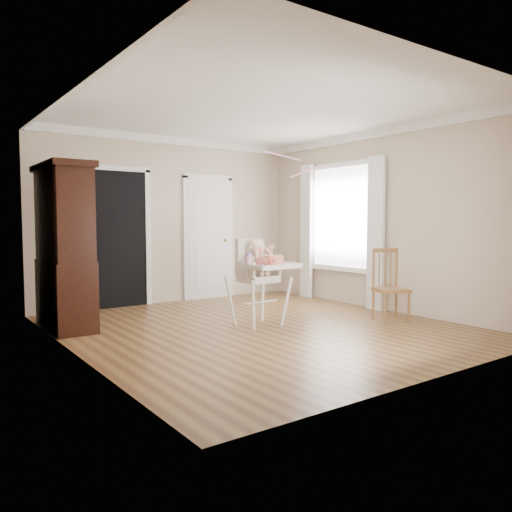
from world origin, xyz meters
TOP-DOWN VIEW (x-y plane):
  - floor at (0.00, 0.00)m, footprint 5.00×5.00m
  - ceiling at (0.00, 0.00)m, footprint 5.00×5.00m
  - wall_back at (0.00, 2.50)m, footprint 4.50×0.00m
  - wall_left at (-2.25, 0.00)m, footprint 0.00×5.00m
  - wall_right at (2.25, 0.00)m, footprint 0.00×5.00m
  - crown_molding at (0.00, 0.00)m, footprint 4.50×5.00m
  - doorway at (-0.90, 2.48)m, footprint 1.06×0.05m
  - closet_door at (0.70, 2.48)m, footprint 0.96×0.09m
  - window_right at (2.18, 0.80)m, footprint 0.13×1.84m
  - high_chair at (0.06, 0.12)m, footprint 0.68×0.82m
  - baby at (0.06, 0.15)m, footprint 0.33×0.25m
  - cake at (0.10, -0.17)m, footprint 0.27×0.27m
  - sippy_cup at (-0.17, 0.01)m, footprint 0.08×0.08m
  - china_cabinet at (-1.99, 1.37)m, footprint 0.54×1.20m
  - dining_chair at (1.65, -0.67)m, footprint 0.52×0.52m
  - streamer at (0.48, 0.18)m, footprint 0.34×0.39m

SIDE VIEW (x-z plane):
  - floor at x=0.00m, z-range 0.00..0.00m
  - dining_chair at x=1.65m, z-range -0.03..0.93m
  - high_chair at x=0.06m, z-range 0.13..1.27m
  - cake at x=0.10m, z-range 0.79..0.91m
  - baby at x=0.06m, z-range 0.61..1.10m
  - sippy_cup at x=-0.17m, z-range 0.77..0.97m
  - china_cabinet at x=-1.99m, z-range 0.00..2.03m
  - closet_door at x=0.70m, z-range -0.04..2.09m
  - doorway at x=-0.90m, z-range 0.00..2.22m
  - window_right at x=2.18m, z-range 0.14..2.44m
  - wall_back at x=0.00m, z-range -0.90..3.60m
  - wall_left at x=-2.25m, z-range -1.15..3.85m
  - wall_right at x=2.25m, z-range -1.15..3.85m
  - streamer at x=0.48m, z-range 2.12..2.26m
  - crown_molding at x=0.00m, z-range 2.58..2.70m
  - ceiling at x=0.00m, z-range 2.70..2.70m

